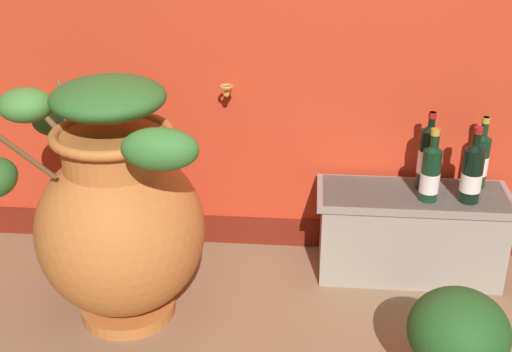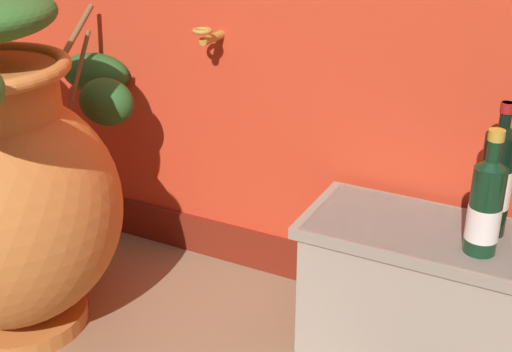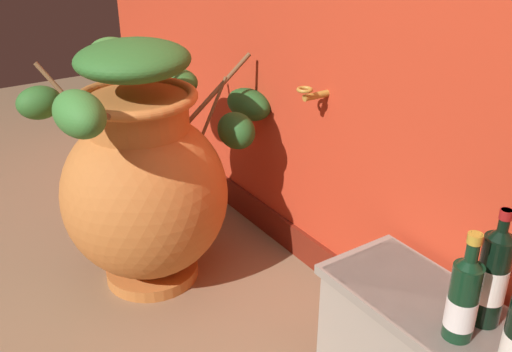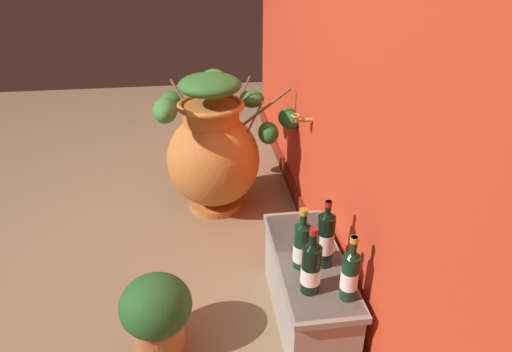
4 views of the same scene
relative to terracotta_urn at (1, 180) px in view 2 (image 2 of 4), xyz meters
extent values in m
cube|color=maroon|center=(0.61, 0.55, -0.37)|extent=(4.40, 0.02, 0.13)
cylinder|color=#B28433|center=(0.34, 0.50, 0.30)|extent=(0.02, 0.10, 0.02)
torus|color=#B28433|center=(0.34, 0.45, 0.33)|extent=(0.06, 0.06, 0.01)
cylinder|color=#C17033|center=(0.01, -0.01, -0.41)|extent=(0.36, 0.36, 0.05)
ellipsoid|color=#C17033|center=(0.01, -0.01, -0.08)|extent=(0.61, 0.61, 0.63)
cylinder|color=brown|center=(0.06, 0.26, 0.23)|extent=(0.03, 0.10, 0.21)
ellipsoid|color=#235623|center=(0.08, 0.34, 0.12)|extent=(0.17, 0.13, 0.14)
cylinder|color=brown|center=(-0.06, 0.35, 0.24)|extent=(0.06, 0.34, 0.24)
ellipsoid|color=#235623|center=(-0.10, 0.51, 0.14)|extent=(0.24, 0.15, 0.12)
cube|color=#9E9384|center=(1.10, 0.37, -0.25)|extent=(0.73, 0.29, 0.37)
cube|color=gray|center=(1.10, 0.37, -0.08)|extent=(0.78, 0.31, 0.03)
cylinder|color=black|center=(1.15, 0.32, 0.04)|extent=(0.07, 0.07, 0.21)
cone|color=black|center=(1.15, 0.32, 0.15)|extent=(0.07, 0.07, 0.04)
cylinder|color=black|center=(1.15, 0.32, 0.19)|extent=(0.03, 0.03, 0.09)
cylinder|color=#B7932D|center=(1.15, 0.32, 0.22)|extent=(0.04, 0.04, 0.02)
cylinder|color=silver|center=(1.15, 0.32, 0.01)|extent=(0.07, 0.07, 0.08)
cylinder|color=black|center=(1.15, 0.42, 0.06)|extent=(0.08, 0.08, 0.25)
cone|color=black|center=(1.15, 0.42, 0.20)|extent=(0.08, 0.08, 0.04)
cylinder|color=black|center=(1.15, 0.42, 0.22)|extent=(0.03, 0.03, 0.08)
cylinder|color=maroon|center=(1.15, 0.42, 0.25)|extent=(0.03, 0.03, 0.02)
cylinder|color=white|center=(1.15, 0.42, 0.05)|extent=(0.08, 0.08, 0.10)
camera|label=1|loc=(0.68, -2.06, 1.11)|focal=46.59mm
camera|label=2|loc=(1.31, -1.11, 0.73)|focal=47.68mm
camera|label=3|loc=(1.80, -0.71, 0.92)|focal=40.50mm
camera|label=4|loc=(2.66, -0.09, 1.23)|focal=31.37mm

